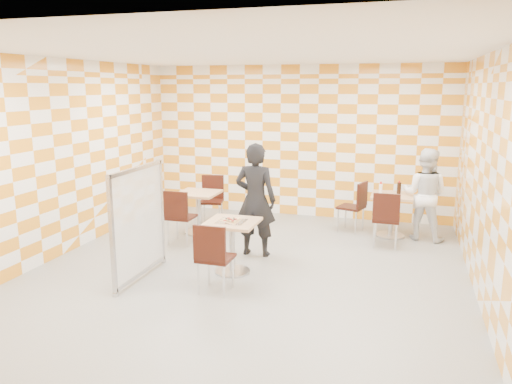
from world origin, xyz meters
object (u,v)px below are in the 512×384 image
(partition, at_px, (139,222))
(man_white, at_px, (425,194))
(main_table, at_px, (232,238))
(second_table, at_px, (391,208))
(empty_table, at_px, (198,205))
(chair_main_front, at_px, (213,253))
(chair_second_side, at_px, (356,203))
(chair_empty_near, at_px, (179,213))
(man_dark, at_px, (255,200))
(chair_second_front, at_px, (386,215))
(chair_empty_far, at_px, (212,196))
(soda_bottle, at_px, (399,188))
(sport_bottle, at_px, (381,188))

(partition, height_order, man_white, man_white)
(main_table, xyz_separation_m, partition, (-1.13, -0.55, 0.28))
(main_table, relative_size, second_table, 1.00)
(empty_table, xyz_separation_m, chair_main_front, (1.24, -2.45, 0.04))
(chair_second_side, bearing_deg, main_table, -120.16)
(chair_empty_near, bearing_deg, second_table, 24.27)
(chair_main_front, height_order, partition, partition)
(second_table, height_order, chair_second_side, chair_second_side)
(empty_table, relative_size, partition, 0.48)
(chair_empty_near, xyz_separation_m, man_dark, (1.35, -0.11, 0.33))
(main_table, xyz_separation_m, chair_second_side, (1.46, 2.52, 0.04))
(second_table, height_order, chair_second_front, chair_second_front)
(chair_empty_far, xyz_separation_m, partition, (0.09, -2.89, 0.25))
(empty_table, height_order, chair_main_front, chair_main_front)
(chair_second_front, bearing_deg, chair_empty_far, 169.72)
(main_table, relative_size, chair_empty_far, 0.81)
(main_table, height_order, soda_bottle, soda_bottle)
(chair_empty_near, distance_m, chair_empty_far, 1.40)
(chair_second_front, height_order, chair_empty_far, same)
(chair_main_front, distance_m, chair_second_front, 3.23)
(soda_bottle, bearing_deg, man_white, -12.72)
(second_table, height_order, soda_bottle, soda_bottle)
(partition, bearing_deg, sport_bottle, 45.68)
(chair_second_side, bearing_deg, chair_second_front, -54.24)
(chair_empty_near, bearing_deg, man_white, 21.24)
(chair_second_side, bearing_deg, sport_bottle, 0.82)
(partition, distance_m, man_dark, 1.85)
(main_table, height_order, man_dark, man_dark)
(partition, relative_size, soda_bottle, 6.74)
(main_table, distance_m, chair_main_front, 0.79)
(main_table, distance_m, empty_table, 2.06)
(chair_empty_near, bearing_deg, chair_second_side, 30.06)
(second_table, relative_size, chair_empty_far, 0.81)
(partition, bearing_deg, main_table, 26.08)
(empty_table, height_order, partition, partition)
(man_white, xyz_separation_m, sport_bottle, (-0.73, 0.08, 0.05))
(chair_second_front, bearing_deg, soda_bottle, 78.02)
(main_table, bearing_deg, soda_bottle, 49.35)
(main_table, xyz_separation_m, chair_second_front, (2.02, 1.75, 0.04))
(chair_empty_far, height_order, man_white, man_white)
(chair_main_front, xyz_separation_m, chair_second_side, (1.44, 3.31, 0.00))
(chair_main_front, bearing_deg, chair_second_side, 66.46)
(man_dark, bearing_deg, chair_main_front, 87.73)
(man_white, relative_size, soda_bottle, 6.84)
(man_dark, relative_size, sport_bottle, 8.76)
(main_table, distance_m, chair_second_front, 2.67)
(second_table, bearing_deg, partition, -136.92)
(chair_main_front, relative_size, chair_empty_far, 1.00)
(man_dark, bearing_deg, soda_bottle, -140.76)
(chair_second_front, relative_size, man_white, 0.59)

